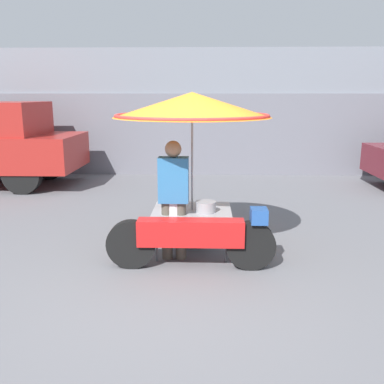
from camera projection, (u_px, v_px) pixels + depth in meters
name	position (u px, v px, depth m)	size (l,w,h in m)	color
ground_plane	(175.00, 288.00, 4.76)	(36.00, 36.00, 0.00)	slate
shopfront_building	(194.00, 112.00, 12.18)	(28.00, 2.06, 3.29)	gray
vendor_motorcycle_cart	(192.00, 127.00, 5.44)	(2.08, 2.03, 2.14)	black
vendor_person	(174.00, 195.00, 5.45)	(0.38, 0.22, 1.55)	#4C473D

